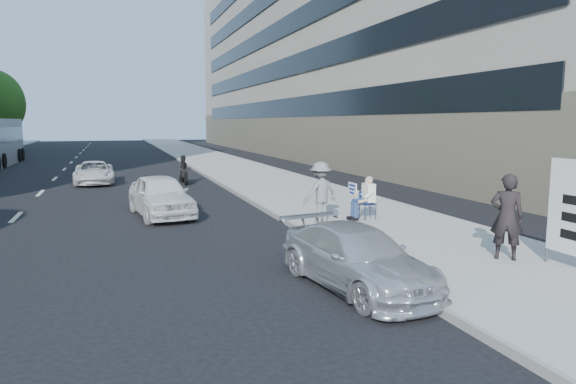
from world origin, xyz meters
name	(u,v)px	position (x,y,z in m)	size (l,w,h in m)	color
ground	(283,263)	(0.00, 0.00, 0.00)	(160.00, 160.00, 0.00)	black
near_sidewalk	(242,171)	(4.00, 20.00, 0.07)	(5.00, 120.00, 0.15)	#A7A49D
near_building	(352,43)	(17.00, 32.00, 10.00)	(14.00, 70.00, 20.00)	gray
seated_protester	(364,196)	(3.70, 3.35, 0.87)	(0.83, 1.12, 1.31)	navy
jogger	(321,192)	(2.30, 3.42, 1.03)	(1.14, 0.66, 1.77)	gray
pedestrian_woman	(507,217)	(4.47, -1.72, 1.07)	(0.67, 0.44, 1.85)	black
parked_sedan	(357,258)	(0.80, -2.00, 0.57)	(1.59, 3.91, 1.13)	silver
white_sedan_near	(161,195)	(-2.00, 6.72, 0.68)	(1.61, 4.01, 1.37)	white
white_sedan_far	(94,173)	(-4.36, 16.91, 0.56)	(1.86, 4.04, 1.12)	white
motorcycle	(184,171)	(-0.11, 15.40, 0.64)	(0.71, 2.04, 1.42)	black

